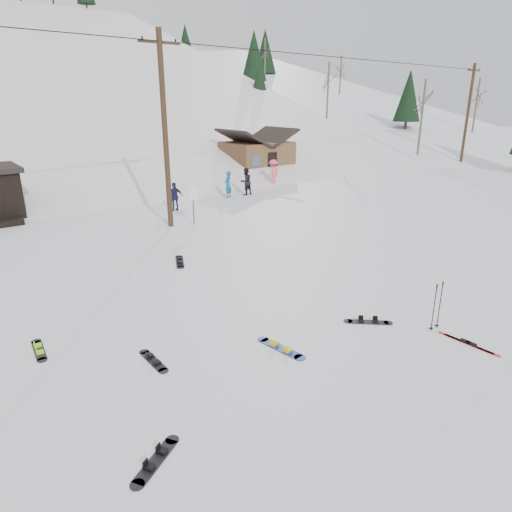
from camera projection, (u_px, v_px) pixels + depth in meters
ground at (361, 360)px, 11.18m from camera, size 200.00×200.00×0.00m
ski_slope at (10, 252)px, 56.56m from camera, size 60.00×85.24×65.97m
ridge_right at (273, 209)px, 74.11m from camera, size 45.66×93.98×54.59m
treeline_right at (299, 144)px, 63.33m from camera, size 20.00×60.00×10.00m
utility_pole at (165, 129)px, 21.33m from camera, size 2.00×0.26×9.00m
utility_pole_right at (468, 114)px, 41.81m from camera, size 2.00×0.26×9.00m
trail_sign at (193, 199)px, 22.76m from camera, size 0.50×0.09×1.85m
cabin at (257, 157)px, 37.32m from camera, size 5.39×4.40×3.77m
hero_snowboard at (281, 348)px, 11.66m from camera, size 0.47×1.54×0.11m
hero_skis at (468, 343)px, 11.88m from camera, size 0.16×1.65×0.09m
ski_poles at (437, 306)px, 12.44m from camera, size 0.38×0.10×1.38m
board_scatter_a at (156, 460)px, 8.04m from camera, size 1.21×0.85×0.10m
board_scatter_b at (153, 361)px, 11.10m from camera, size 0.26×1.31×0.09m
board_scatter_c at (39, 350)px, 11.57m from camera, size 0.34×1.31×0.09m
board_scatter_d at (368, 322)px, 13.03m from camera, size 1.09×1.02×0.10m
board_scatter_f at (180, 261)px, 17.81m from camera, size 0.84×1.44×0.11m
skier_teal at (228, 184)px, 29.10m from camera, size 0.74×0.66×1.69m
skier_dark at (246, 182)px, 29.87m from camera, size 0.91×0.74×1.77m
skier_pink at (273, 173)px, 33.17m from camera, size 1.37×1.09×1.86m
skier_navy at (175, 197)px, 25.72m from camera, size 0.99×0.52×1.61m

